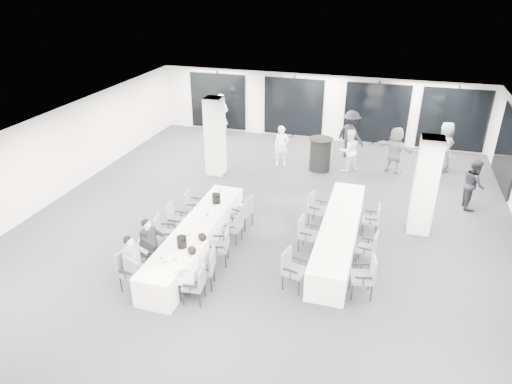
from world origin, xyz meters
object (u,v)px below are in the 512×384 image
standing_guest_c (351,131)px  standing_guest_g (221,113)px  ice_bucket_far (216,198)px  chair_main_right_second (207,266)px  standing_guest_d (438,154)px  banquet_table_main (197,239)px  chair_main_right_far (245,210)px  standing_guest_h (474,181)px  chair_main_left_fourth (175,219)px  chair_main_left_mid (163,232)px  chair_side_left_mid (306,231)px  standing_guest_a (282,144)px  standing_guest_b (349,148)px  ice_bucket_near (182,242)px  chair_main_left_near (129,268)px  chair_main_right_fourth (235,225)px  chair_side_right_near (366,274)px  standing_guest_e (445,143)px  chair_side_right_far (373,218)px  chair_main_right_near (197,282)px  chair_side_left_near (292,267)px  chair_side_right_mid (369,247)px  banquet_table_side (339,235)px  chair_side_left_far (315,206)px  chair_main_left_far (192,203)px  chair_main_right_mid (222,244)px  standing_guest_f (396,147)px

standing_guest_c → standing_guest_g: 5.81m
standing_guest_c → ice_bucket_far: (-3.06, -6.57, -0.18)m
chair_main_right_second → standing_guest_d: size_ratio=0.56×
banquet_table_main → chair_main_right_far: 1.76m
standing_guest_h → ice_bucket_far: (-7.15, -3.35, -0.01)m
chair_main_left_fourth → standing_guest_h: size_ratio=0.56×
chair_main_left_fourth → standing_guest_h: (8.02, 4.24, 0.33)m
chair_main_left_mid → chair_side_left_mid: bearing=93.3°
chair_main_left_mid → standing_guest_a: bearing=152.3°
standing_guest_b → ice_bucket_near: standing_guest_b is taller
chair_main_right_second → chair_main_left_near: bearing=96.6°
chair_main_right_fourth → chair_side_right_near: size_ratio=0.87×
chair_main_right_second → standing_guest_e: standing_guest_e is taller
chair_side_right_far → standing_guest_b: size_ratio=0.50×
standing_guest_e → standing_guest_b: bearing=91.9°
chair_side_right_near → standing_guest_b: (-1.19, 7.19, 0.31)m
chair_main_right_fourth → chair_side_left_mid: bearing=-79.9°
banquet_table_main → standing_guest_b: (3.19, 6.59, 0.52)m
chair_main_left_near → standing_guest_e: (7.36, 9.55, 0.46)m
chair_main_left_fourth → chair_side_right_far: chair_main_left_fourth is taller
chair_side_right_far → standing_guest_g: size_ratio=0.42×
chair_main_right_near → chair_side_left_near: size_ratio=0.93×
chair_main_left_mid → chair_side_right_near: bearing=71.5°
standing_guest_b → ice_bucket_far: 6.09m
chair_side_right_mid → chair_main_left_near: bearing=123.6°
banquet_table_side → chair_side_right_far: size_ratio=5.61×
chair_main_left_near → chair_side_left_mid: size_ratio=1.06×
chair_main_left_fourth → chair_side_left_far: (3.55, 1.87, -0.03)m
banquet_table_side → chair_main_right_far: bearing=174.3°
chair_side_left_far → ice_bucket_near: bearing=-26.5°
ice_bucket_near → standing_guest_d: bearing=51.7°
chair_main_left_far → ice_bucket_far: size_ratio=3.16×
chair_side_left_mid → chair_side_right_mid: 1.68m
chair_main_right_fourth → standing_guest_c: standing_guest_c is taller
chair_main_left_mid → ice_bucket_near: size_ratio=3.63×
chair_main_right_fourth → standing_guest_g: size_ratio=0.42×
banquet_table_main → chair_main_right_far: (0.83, 1.54, 0.19)m
chair_main_left_far → standing_guest_e: bearing=122.0°
chair_main_right_mid → chair_side_left_near: size_ratio=1.00×
standing_guest_a → standing_guest_e: 5.94m
banquet_table_side → standing_guest_c: standing_guest_c is taller
banquet_table_side → standing_guest_f: bearing=77.4°
standing_guest_a → standing_guest_b: size_ratio=0.98×
standing_guest_c → chair_main_right_second: bearing=112.3°
chair_main_left_fourth → chair_side_right_mid: (5.21, 0.16, -0.05)m
chair_main_right_fourth → standing_guest_b: size_ratio=0.50×
ice_bucket_far → standing_guest_c: bearing=65.0°
chair_main_left_near → chair_main_right_second: bearing=117.0°
chair_side_left_mid → chair_side_left_far: size_ratio=0.99×
chair_side_right_near → standing_guest_a: size_ratio=0.58×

